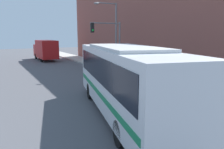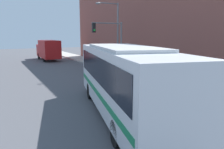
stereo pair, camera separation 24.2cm
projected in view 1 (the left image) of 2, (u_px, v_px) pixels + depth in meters
The scene contains 8 objects.
ground_plane at pixel (161, 124), 9.60m from camera, with size 120.00×120.00×0.00m, color #515156.
sidewalk at pixel (95, 63), 29.66m from camera, with size 3.07×70.00×0.15m.
building_facade at pixel (141, 19), 27.22m from camera, with size 6.00×29.64×11.57m.
city_bus at pixel (124, 76), 10.37m from camera, with size 4.90×10.70×3.37m.
delivery_truck at pixel (45, 49), 33.39m from camera, with size 2.32×7.40×3.06m.
fire_hydrant at pixel (170, 81), 16.07m from camera, with size 0.27×0.37×0.73m.
traffic_light_pole at pixel (110, 38), 21.44m from camera, with size 3.28×0.35×4.98m.
street_lamp at pixel (113, 31), 22.52m from camera, with size 2.59×0.28×6.92m.
Camera 1 is at (-6.31, -6.84, 3.88)m, focal length 35.00 mm.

